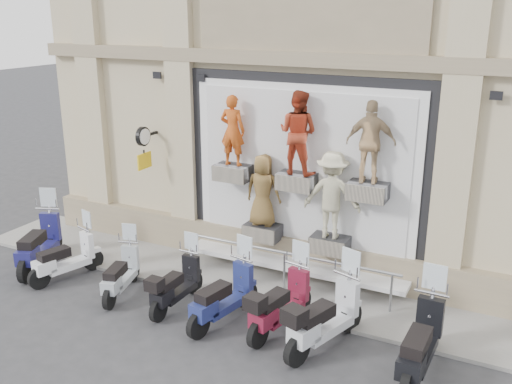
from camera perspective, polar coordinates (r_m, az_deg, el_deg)
ground at (r=10.99m, az=-1.55°, el=-14.19°), size 90.00×90.00×0.00m
sidewalk at (r=12.61m, az=3.00°, el=-9.49°), size 16.00×2.20×0.08m
building at (r=15.84m, az=10.89°, el=18.15°), size 14.00×8.60×12.00m
shop_vitrine at (r=12.24m, az=4.92°, el=1.54°), size 5.60×0.87×4.30m
guard_rail at (r=12.34m, az=2.84°, el=-7.93°), size 5.06×0.10×0.93m
clock_sign_bracket at (r=13.87m, az=-11.16°, el=4.89°), size 0.10×0.80×1.02m
scooter_a at (r=14.19m, az=-20.95°, el=-3.83°), size 1.38×2.23×1.75m
scooter_b at (r=13.44m, az=-18.58°, el=-5.38°), size 1.04×1.90×1.48m
scooter_c at (r=12.43m, az=-13.41°, el=-7.05°), size 0.95×1.80×1.40m
scooter_d at (r=11.72m, az=-7.97°, el=-8.21°), size 0.54×1.77×1.43m
scooter_e at (r=11.04m, az=-3.28°, el=-9.26°), size 0.95×2.05×1.61m
scooter_f at (r=10.77m, az=2.53°, el=-9.97°), size 0.93×2.05×1.60m
scooter_g at (r=10.30m, az=7.03°, el=-11.17°), size 1.24×2.19×1.71m
scooter_h at (r=9.88m, az=16.25°, el=-13.07°), size 0.69×2.16×1.74m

